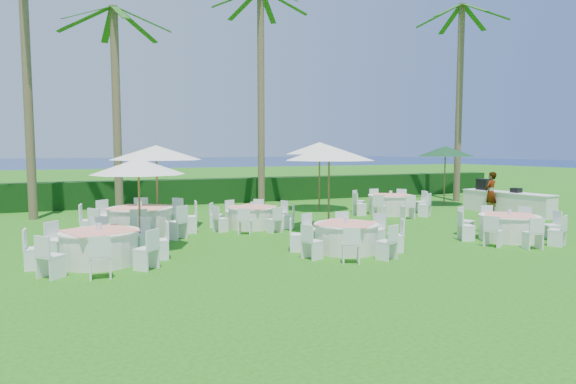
% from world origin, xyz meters
% --- Properties ---
extents(ground, '(120.00, 120.00, 0.00)m').
position_xyz_m(ground, '(0.00, 0.00, 0.00)').
color(ground, '#1D6210').
rests_on(ground, ground).
extents(hedge, '(34.00, 1.00, 1.20)m').
position_xyz_m(hedge, '(0.00, 12.00, 0.60)').
color(hedge, black).
rests_on(hedge, ground).
extents(ocean, '(260.00, 260.00, 0.00)m').
position_xyz_m(ocean, '(0.00, 102.00, 0.00)').
color(ocean, '#062042').
rests_on(ocean, ground).
extents(banquet_table_a, '(3.07, 3.07, 0.93)m').
position_xyz_m(banquet_table_a, '(-5.54, 0.52, 0.41)').
color(banquet_table_a, white).
rests_on(banquet_table_a, ground).
extents(banquet_table_b, '(2.86, 2.86, 0.89)m').
position_xyz_m(banquet_table_b, '(0.33, -0.50, 0.39)').
color(banquet_table_b, white).
rests_on(banquet_table_b, ground).
extents(banquet_table_c, '(2.86, 2.86, 0.89)m').
position_xyz_m(banquet_table_c, '(5.44, -0.97, 0.39)').
color(banquet_table_c, white).
rests_on(banquet_table_c, ground).
extents(banquet_table_d, '(3.45, 3.45, 1.03)m').
position_xyz_m(banquet_table_d, '(-4.29, 4.07, 0.45)').
color(banquet_table_d, white).
rests_on(banquet_table_d, ground).
extents(banquet_table_e, '(2.82, 2.82, 0.87)m').
position_xyz_m(banquet_table_e, '(-0.69, 4.02, 0.38)').
color(banquet_table_e, white).
rests_on(banquet_table_e, ground).
extents(banquet_table_f, '(3.17, 3.17, 0.96)m').
position_xyz_m(banquet_table_f, '(5.59, 5.08, 0.42)').
color(banquet_table_f, white).
rests_on(banquet_table_f, ground).
extents(umbrella_a, '(2.37, 2.37, 2.39)m').
position_xyz_m(umbrella_a, '(-4.54, 1.65, 2.18)').
color(umbrella_a, brown).
rests_on(umbrella_a, ground).
extents(umbrella_b, '(2.93, 2.93, 2.75)m').
position_xyz_m(umbrella_b, '(1.38, 2.47, 2.51)').
color(umbrella_b, brown).
rests_on(umbrella_b, ground).
extents(umbrella_c, '(2.97, 2.97, 2.76)m').
position_xyz_m(umbrella_c, '(-3.63, 5.06, 2.51)').
color(umbrella_c, brown).
rests_on(umbrella_c, ground).
extents(umbrella_d, '(3.08, 3.08, 2.93)m').
position_xyz_m(umbrella_d, '(3.50, 7.35, 2.68)').
color(umbrella_d, brown).
rests_on(umbrella_d, ground).
extents(umbrella_green, '(2.60, 2.60, 2.78)m').
position_xyz_m(umbrella_green, '(9.80, 6.79, 2.54)').
color(umbrella_green, brown).
rests_on(umbrella_green, ground).
extents(buffet_table, '(1.25, 3.92, 1.37)m').
position_xyz_m(buffet_table, '(10.07, 3.39, 0.48)').
color(buffet_table, white).
rests_on(buffet_table, ground).
extents(staff_person, '(0.72, 0.58, 1.71)m').
position_xyz_m(staff_person, '(9.46, 3.64, 0.86)').
color(staff_person, gray).
rests_on(staff_person, ground).
extents(palm_a, '(4.23, 4.38, 11.98)m').
position_xyz_m(palm_a, '(-7.64, 9.11, 6.48)').
color(palm_a, brown).
rests_on(palm_a, ground).
extents(palm_b, '(4.16, 4.40, 8.15)m').
position_xyz_m(palm_b, '(-4.57, 9.05, 4.52)').
color(palm_b, brown).
rests_on(palm_b, ground).
extents(palm_c, '(4.40, 4.15, 9.84)m').
position_xyz_m(palm_c, '(1.76, 9.90, 5.39)').
color(palm_c, brown).
rests_on(palm_c, ground).
extents(palm_e, '(4.30, 4.34, 9.84)m').
position_xyz_m(palm_e, '(11.67, 8.04, 5.39)').
color(palm_e, brown).
rests_on(palm_e, ground).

